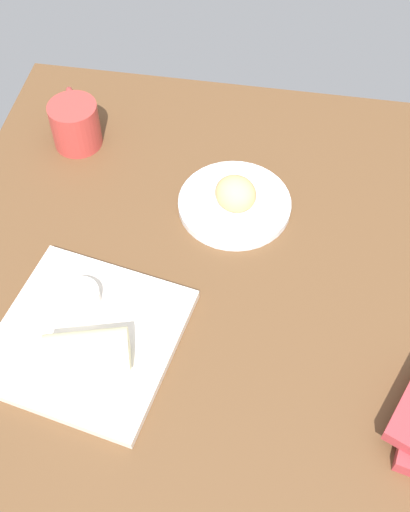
{
  "coord_description": "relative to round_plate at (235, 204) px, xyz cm",
  "views": [
    {
      "loc": [
        1.62,
        60.59,
        88.19
      ],
      "look_at": [
        11.47,
        0.92,
        7.0
      ],
      "focal_mm": 45.51,
      "sensor_mm": 36.0,
      "label": 1
    }
  ],
  "objects": [
    {
      "name": "coffee_mug",
      "position": [
        30.9,
        -11.38,
        3.73
      ],
      "size": [
        8.83,
        12.99,
        8.64
      ],
      "color": "#B23833",
      "rests_on": "dining_table"
    },
    {
      "name": "round_plate",
      "position": [
        0.0,
        0.0,
        0.0
      ],
      "size": [
        19.29,
        19.29,
        1.4
      ],
      "primitive_type": "cylinder",
      "color": "white",
      "rests_on": "dining_table"
    },
    {
      "name": "square_plate",
      "position": [
        17.83,
        29.36,
        0.1
      ],
      "size": [
        30.0,
        30.0,
        1.6
      ],
      "primitive_type": "cube",
      "rotation": [
        0.0,
        0.0,
        -0.19
      ],
      "color": "silver",
      "rests_on": "dining_table"
    },
    {
      "name": "breakfast_wrap",
      "position": [
        16.06,
        33.63,
        3.94
      ],
      "size": [
        12.83,
        9.0,
        6.08
      ],
      "primitive_type": "cylinder",
      "rotation": [
        1.57,
        0.0,
        4.99
      ],
      "color": "beige",
      "rests_on": "square_plate"
    },
    {
      "name": "sauce_cup",
      "position": [
        20.04,
        24.03,
        2.35
      ],
      "size": [
        5.91,
        5.91,
        2.72
      ],
      "color": "silver",
      "rests_on": "square_plate"
    },
    {
      "name": "scone_pastry",
      "position": [
        -0.17,
        0.81,
        3.59
      ],
      "size": [
        9.45,
        9.23,
        5.78
      ],
      "primitive_type": "ellipsoid",
      "rotation": [
        0.0,
        0.0,
        5.75
      ],
      "color": "tan",
      "rests_on": "round_plate"
    },
    {
      "name": "dining_table",
      "position": [
        -8.57,
        12.52,
        -2.7
      ],
      "size": [
        110.0,
        90.0,
        4.0
      ],
      "primitive_type": "cube",
      "color": "brown",
      "rests_on": "ground"
    }
  ]
}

